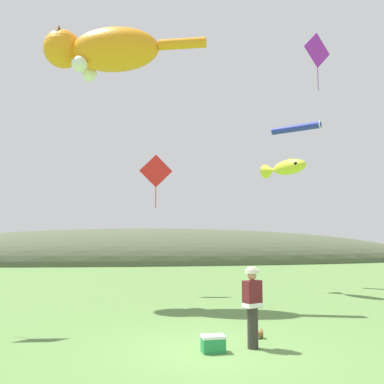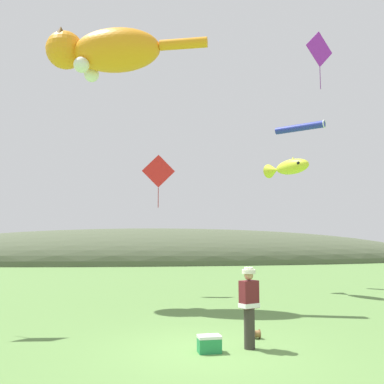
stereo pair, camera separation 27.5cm
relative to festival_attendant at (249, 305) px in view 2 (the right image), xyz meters
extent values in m
plane|color=#5B8442|center=(-0.82, -0.09, -0.95)|extent=(120.00, 120.00, 0.00)
ellipsoid|color=#4C563D|center=(-0.82, 32.92, -0.95)|extent=(56.74, 14.44, 6.47)
cylinder|color=#332D28|center=(0.00, 0.00, -0.51)|extent=(0.24, 0.24, 0.88)
cube|color=#59191E|center=(0.00, 0.00, 0.23)|extent=(0.46, 0.39, 0.60)
cube|color=white|center=(0.00, 0.00, -0.01)|extent=(0.49, 0.42, 0.10)
sphere|color=tan|center=(0.00, 0.00, 0.64)|extent=(0.20, 0.20, 0.20)
cylinder|color=beige|center=(0.00, 0.00, 0.73)|extent=(0.30, 0.30, 0.09)
cylinder|color=beige|center=(0.00, 0.00, 0.79)|extent=(0.20, 0.20, 0.07)
cylinder|color=olive|center=(0.41, 0.89, -0.84)|extent=(0.13, 0.17, 0.17)
cylinder|color=brown|center=(0.34, 0.89, -0.84)|extent=(0.02, 0.22, 0.22)
cylinder|color=brown|center=(0.47, 0.89, -0.84)|extent=(0.02, 0.22, 0.22)
cube|color=#268C4C|center=(-0.93, -0.20, -0.80)|extent=(0.50, 0.36, 0.30)
cube|color=white|center=(-0.93, -0.20, -0.62)|extent=(0.51, 0.36, 0.06)
ellipsoid|color=orange|center=(-3.47, 6.96, 8.82)|extent=(3.89, 2.73, 1.68)
ellipsoid|color=white|center=(-3.63, 7.01, 8.52)|extent=(2.48, 1.60, 0.92)
sphere|color=orange|center=(-5.57, 7.55, 8.99)|extent=(1.51, 1.51, 1.51)
cone|color=#55330A|center=(-5.68, 7.15, 9.54)|extent=(0.66, 0.66, 0.50)
cone|color=#55330A|center=(-5.45, 7.95, 9.54)|extent=(0.66, 0.66, 0.50)
sphere|color=white|center=(-4.79, 6.81, 8.11)|extent=(0.60, 0.60, 0.60)
sphere|color=white|center=(-4.52, 7.79, 8.11)|extent=(0.60, 0.60, 0.60)
cylinder|color=orange|center=(-0.88, 6.24, 8.90)|extent=(1.89, 0.89, 0.40)
ellipsoid|color=yellow|center=(4.25, 8.75, 4.61)|extent=(1.44, 2.04, 0.67)
cone|color=yellow|center=(3.73, 9.91, 4.61)|extent=(0.87, 0.84, 0.67)
cone|color=yellow|center=(4.28, 8.70, 4.89)|extent=(0.42, 0.42, 0.31)
sphere|color=black|center=(4.30, 8.09, 4.66)|extent=(0.16, 0.16, 0.16)
cylinder|color=#2633A5|center=(5.67, 11.41, 7.12)|extent=(2.16, 2.02, 0.36)
torus|color=white|center=(6.63, 10.54, 7.12)|extent=(0.34, 0.36, 0.44)
cube|color=red|center=(-1.69, 9.45, 4.41)|extent=(1.48, 0.03, 1.48)
cylinder|color=black|center=(-1.69, 9.46, 4.41)|extent=(1.00, 0.03, 0.02)
cube|color=maroon|center=(-1.69, 9.45, 3.22)|extent=(0.03, 0.01, 0.90)
cube|color=purple|center=(4.52, 6.10, 8.91)|extent=(1.35, 0.62, 1.48)
cylinder|color=black|center=(4.52, 6.11, 8.91)|extent=(0.91, 0.42, 0.02)
cube|color=#6B1A7C|center=(4.52, 6.10, 7.72)|extent=(0.03, 0.02, 0.90)
camera|label=1|loc=(-2.66, -9.45, 1.51)|focal=40.00mm
camera|label=2|loc=(-2.38, -9.49, 1.51)|focal=40.00mm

